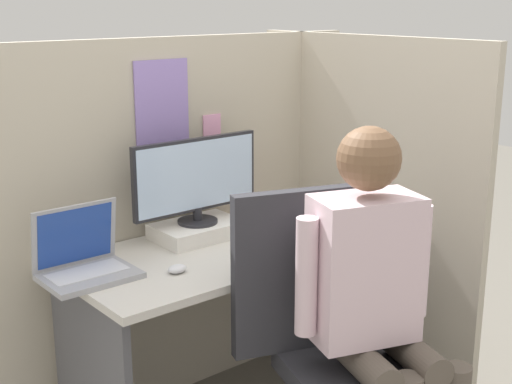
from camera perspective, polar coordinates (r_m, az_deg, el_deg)
name	(u,v)px	position (r m, az deg, el deg)	size (l,w,h in m)	color
cubicle_panel_back	(182,220)	(3.05, -5.93, -2.27)	(1.81, 0.05, 1.55)	#B7AD99
cubicle_panel_right	(361,213)	(3.19, 8.43, -1.67)	(0.04, 1.26, 1.55)	#B7AD99
desk	(231,292)	(2.87, -1.98, -8.02)	(1.31, 0.63, 0.76)	beige
paper_box	(198,230)	(2.89, -4.68, -3.04)	(0.35, 0.23, 0.06)	white
monitor	(196,178)	(2.83, -4.80, 1.11)	(0.57, 0.16, 0.34)	#232328
laptop	(85,263)	(2.54, -13.52, -5.56)	(0.31, 0.23, 0.25)	#99999E
mouse	(177,269)	(2.53, -6.32, -6.13)	(0.07, 0.05, 0.03)	silver
stapler	(316,210)	(3.18, 4.80, -1.44)	(0.05, 0.17, 0.05)	black
carrot_toy	(299,237)	(2.83, 3.44, -3.60)	(0.05, 0.13, 0.05)	orange
office_chair	(332,343)	(2.49, 6.08, -11.90)	(0.59, 0.63, 1.07)	#2D2D33
person	(378,293)	(2.34, 9.74, -7.96)	(0.46, 0.46, 1.31)	brown
coffee_mug	(269,212)	(3.07, 1.06, -1.60)	(0.09, 0.09, 0.09)	#A3332D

